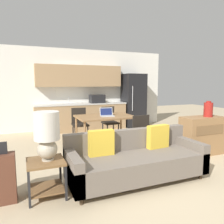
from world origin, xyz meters
TOP-DOWN VIEW (x-y plane):
  - ground_plane at (0.00, 0.00)m, footprint 20.00×20.00m
  - wall_back at (-0.00, 4.63)m, footprint 6.40×0.07m
  - kitchen_counter at (0.01, 4.33)m, footprint 3.03×0.65m
  - refrigerator at (1.93, 4.25)m, footprint 0.74×0.70m
  - dining_table at (0.05, 2.19)m, footprint 1.37×0.94m
  - couch at (-0.17, 0.23)m, footprint 2.20×0.80m
  - side_table at (-1.56, 0.23)m, footprint 0.50×0.50m
  - table_lamp at (-1.52, 0.24)m, footprint 0.34×0.34m
  - credenza at (1.82, 0.83)m, footprint 0.94×0.45m
  - vase at (1.93, 0.80)m, footprint 0.19×0.19m
  - dining_chair_near_right at (0.49, 1.33)m, footprint 0.44×0.44m
  - dining_chair_far_right at (0.48, 2.98)m, footprint 0.43×0.43m
  - dining_chair_far_left at (-0.39, 3.01)m, footprint 0.44×0.44m
  - laptop at (0.08, 2.16)m, footprint 0.35×0.29m

SIDE VIEW (x-z plane):
  - ground_plane at x=0.00m, z-range 0.00..0.00m
  - couch at x=-0.17m, z-range -0.09..0.75m
  - side_table at x=-1.56m, z-range 0.09..0.60m
  - credenza at x=1.82m, z-range 0.00..0.83m
  - dining_chair_near_right at x=0.49m, z-range 0.05..0.94m
  - dining_chair_far_right at x=0.48m, z-range 0.05..0.94m
  - dining_chair_far_left at x=-0.39m, z-range 0.05..0.94m
  - dining_table at x=0.05m, z-range 0.32..1.08m
  - laptop at x=0.08m, z-range 0.71..0.91m
  - kitchen_counter at x=0.01m, z-range -0.23..1.92m
  - table_lamp at x=-1.52m, z-range 0.56..1.23m
  - refrigerator at x=1.93m, z-range 0.00..1.89m
  - vase at x=1.93m, z-range 0.82..1.16m
  - wall_back at x=0.00m, z-range 0.00..2.70m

